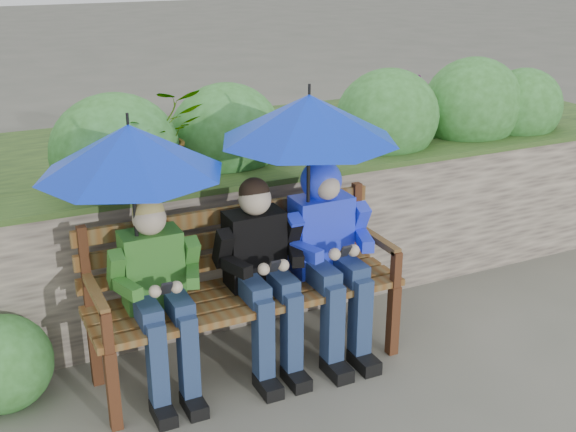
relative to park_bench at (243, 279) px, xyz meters
name	(u,v)px	position (x,y,z in m)	size (l,w,h in m)	color
ground	(295,361)	(0.28, -0.14, -0.57)	(60.00, 60.00, 0.00)	#535449
garden_backdrop	(186,198)	(0.12, 1.46, 0.04)	(8.07, 2.88, 1.87)	#574E46
park_bench	(243,279)	(0.00, 0.00, 0.00)	(1.91, 0.56, 1.01)	#462514
boy_left	(158,288)	(-0.55, -0.09, 0.10)	(0.51, 0.58, 1.18)	#2D6A2C
boy_middle	(262,266)	(0.09, -0.10, 0.11)	(0.52, 0.60, 1.20)	black
boy_right	(328,243)	(0.54, -0.09, 0.17)	(0.55, 0.67, 1.25)	blue
umbrella_left	(130,150)	(-0.63, -0.02, 0.89)	(1.02, 1.02, 0.92)	#082BC2
umbrella_right	(309,118)	(0.42, -0.04, 0.96)	(1.08, 1.08, 0.97)	#082BC2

